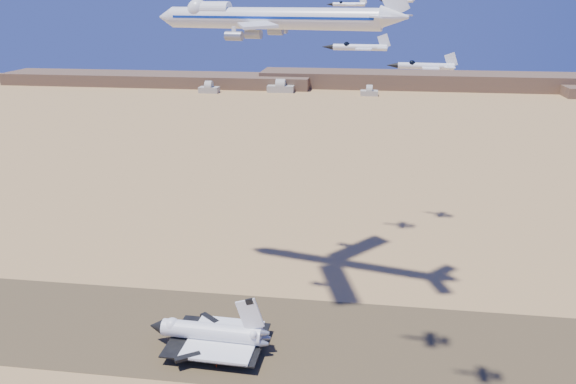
# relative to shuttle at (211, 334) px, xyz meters

# --- Properties ---
(ground) EXTENTS (1200.00, 1200.00, 0.00)m
(ground) POSITION_rel_shuttle_xyz_m (7.61, 7.84, -5.01)
(ground) COLOR tan
(ground) RESTS_ON ground
(runway) EXTENTS (600.00, 50.00, 0.06)m
(runway) POSITION_rel_shuttle_xyz_m (7.61, 7.84, -4.98)
(runway) COLOR brown
(runway) RESTS_ON ground
(ridgeline) EXTENTS (960.00, 90.00, 18.00)m
(ridgeline) POSITION_rel_shuttle_xyz_m (72.92, 535.15, 2.62)
(ridgeline) COLOR brown
(ridgeline) RESTS_ON ground
(hangars) EXTENTS (200.50, 29.50, 30.00)m
(hangars) POSITION_rel_shuttle_xyz_m (-56.39, 486.28, -0.18)
(hangars) COLOR #AAA697
(hangars) RESTS_ON ground
(shuttle) EXTENTS (37.85, 24.01, 18.65)m
(shuttle) POSITION_rel_shuttle_xyz_m (0.00, 0.00, 0.00)
(shuttle) COLOR white
(shuttle) RESTS_ON runway
(carrier_747) EXTENTS (85.17, 64.36, 21.16)m
(carrier_747) POSITION_rel_shuttle_xyz_m (10.10, 42.44, 90.68)
(carrier_747) COLOR white
(crew_a) EXTENTS (0.47, 0.70, 1.87)m
(crew_a) POSITION_rel_shuttle_xyz_m (4.08, -9.26, -4.02)
(crew_a) COLOR #ED3A0D
(crew_a) RESTS_ON runway
(crew_b) EXTENTS (0.82, 1.02, 1.83)m
(crew_b) POSITION_rel_shuttle_xyz_m (5.54, -7.79, -4.04)
(crew_b) COLOR #ED3A0D
(crew_b) RESTS_ON runway
(crew_c) EXTENTS (0.89, 1.05, 1.59)m
(crew_c) POSITION_rel_shuttle_xyz_m (8.76, -8.05, -4.16)
(crew_c) COLOR #ED3A0D
(crew_c) RESTS_ON runway
(chase_jet_a) EXTENTS (15.95, 8.59, 3.97)m
(chase_jet_a) POSITION_rel_shuttle_xyz_m (41.39, -7.10, 85.96)
(chase_jet_a) COLOR white
(chase_jet_b) EXTENTS (14.31, 7.73, 3.56)m
(chase_jet_b) POSITION_rel_shuttle_xyz_m (55.25, -22.33, 83.59)
(chase_jet_b) COLOR white
(chase_jet_c) EXTENTS (15.71, 8.64, 3.92)m
(chase_jet_c) POSITION_rel_shuttle_xyz_m (35.36, 85.67, 94.53)
(chase_jet_c) COLOR white
(chase_jet_d) EXTENTS (14.68, 8.71, 3.78)m
(chase_jet_d) POSITION_rel_shuttle_xyz_m (55.00, 102.19, 95.79)
(chase_jet_d) COLOR white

